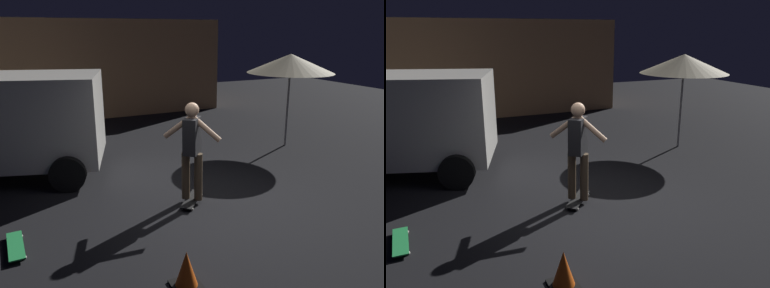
# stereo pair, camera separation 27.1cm
# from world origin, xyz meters

# --- Properties ---
(ground_plane) EXTENTS (28.00, 28.00, 0.00)m
(ground_plane) POSITION_xyz_m (0.00, 0.00, 0.00)
(ground_plane) COLOR black
(low_building) EXTENTS (10.92, 3.72, 3.21)m
(low_building) POSITION_xyz_m (-1.36, 9.29, 1.60)
(low_building) COLOR #AD7F56
(low_building) RESTS_ON ground_plane
(patio_umbrella) EXTENTS (2.10, 2.10, 2.30)m
(patio_umbrella) POSITION_xyz_m (3.32, 2.36, 2.07)
(patio_umbrella) COLOR slate
(patio_umbrella) RESTS_ON ground_plane
(skateboard_ridden) EXTENTS (0.66, 0.72, 0.07)m
(skateboard_ridden) POSITION_xyz_m (-0.30, 0.31, 0.06)
(skateboard_ridden) COLOR black
(skateboard_ridden) RESTS_ON ground_plane
(skateboard_spare) EXTENTS (0.24, 0.79, 0.07)m
(skateboard_spare) POSITION_xyz_m (-3.08, -0.01, 0.06)
(skateboard_spare) COLOR green
(skateboard_spare) RESTS_ON ground_plane
(skater) EXTENTS (0.80, 0.71, 1.67)m
(skater) POSITION_xyz_m (-0.30, 0.31, 1.04)
(skater) COLOR brown
(skater) RESTS_ON skateboard_ridden
(traffic_cone) EXTENTS (0.34, 0.34, 0.46)m
(traffic_cone) POSITION_xyz_m (-1.32, -1.70, 0.21)
(traffic_cone) COLOR black
(traffic_cone) RESTS_ON ground_plane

